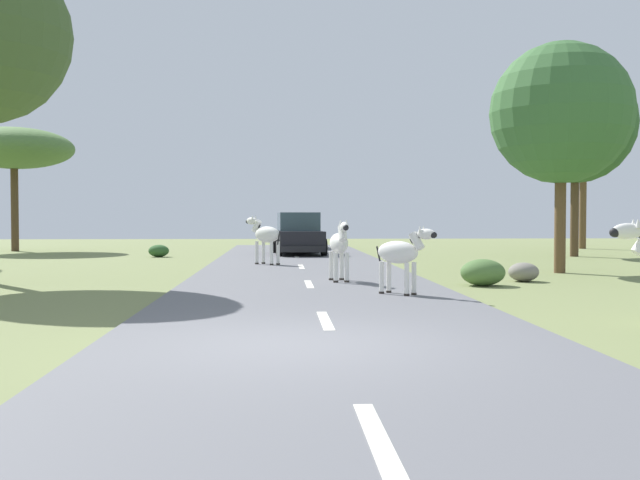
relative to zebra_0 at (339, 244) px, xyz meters
name	(u,v)px	position (x,y,z in m)	size (l,w,h in m)	color
ground_plane	(299,348)	(-1.21, -8.70, -0.95)	(90.00, 90.00, 0.00)	olive
road	(335,345)	(-0.76, -8.70, -0.92)	(6.00, 64.00, 0.05)	slate
lane_markings	(342,358)	(-0.76, -9.70, -0.90)	(0.16, 56.00, 0.01)	silver
zebra_0	(339,244)	(0.00, 0.00, 0.00)	(0.51, 1.60, 1.51)	silver
zebra_1	(401,253)	(0.99, -3.05, -0.07)	(1.17, 1.18, 1.39)	silver
zebra_2	(265,235)	(-1.90, 6.56, 0.06)	(1.31, 1.41, 1.61)	silver
car_0	(298,232)	(-0.52, 19.18, -0.10)	(2.16, 4.41, 1.74)	#476B38
car_1	(299,235)	(-0.64, 13.16, -0.10)	(2.22, 4.44, 1.74)	black
tree_0	(561,113)	(6.59, 3.04, 3.61)	(4.03, 4.03, 6.59)	brown
tree_1	(576,124)	(10.50, 11.59, 4.40)	(4.79, 4.79, 7.75)	#4C3823
tree_5	(584,141)	(13.85, 18.81, 4.46)	(3.73, 3.73, 7.31)	brown
tree_6	(14,149)	(-13.79, 17.59, 3.84)	(5.45, 5.45, 5.76)	#4C3823
bush_0	(483,272)	(3.30, -0.76, -0.64)	(1.04, 0.94, 0.62)	#4C7038
bush_1	(159,251)	(-6.27, 12.18, -0.70)	(0.82, 0.73, 0.49)	#2D5628
rock_2	(524,272)	(4.62, 0.31, -0.71)	(0.75, 0.74, 0.47)	gray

